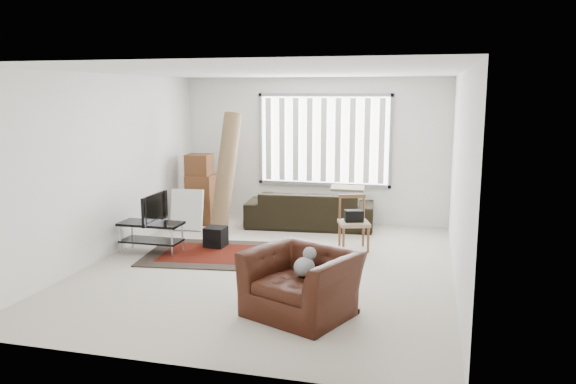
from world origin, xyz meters
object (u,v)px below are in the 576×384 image
(tv_stand, at_px, (151,231))
(armchair, at_px, (301,278))
(moving_boxes, at_px, (200,191))
(sofa, at_px, (310,203))
(side_chair, at_px, (354,220))

(tv_stand, xyz_separation_m, armchair, (2.77, -1.79, 0.07))
(moving_boxes, distance_m, armchair, 4.74)
(tv_stand, height_order, sofa, sofa)
(tv_stand, xyz_separation_m, moving_boxes, (-0.05, 2.03, 0.26))
(side_chair, bearing_deg, armchair, -112.45)
(tv_stand, height_order, side_chair, side_chair)
(sofa, bearing_deg, moving_boxes, 0.54)
(tv_stand, bearing_deg, sofa, 48.12)
(moving_boxes, xyz_separation_m, armchair, (2.81, -3.82, -0.19))
(sofa, bearing_deg, armchair, 95.81)
(sofa, bearing_deg, tv_stand, 43.10)
(tv_stand, relative_size, moving_boxes, 0.74)
(tv_stand, height_order, moving_boxes, moving_boxes)
(armchair, bearing_deg, tv_stand, 170.30)
(moving_boxes, height_order, sofa, moving_boxes)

